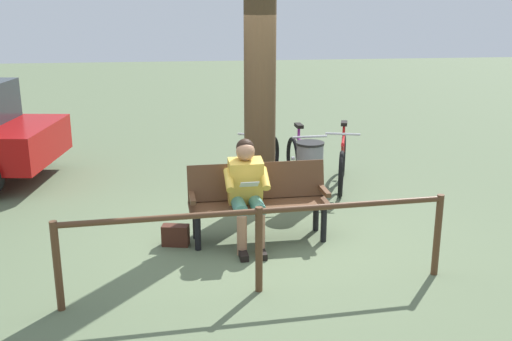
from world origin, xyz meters
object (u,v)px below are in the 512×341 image
at_px(handbag, 176,235).
at_px(litter_bin, 309,174).
at_px(person_reading, 247,188).
at_px(tree_trunk, 260,50).
at_px(bicycle_green, 301,166).
at_px(bicycle_red, 263,164).
at_px(bicycle_silver, 342,162).
at_px(bench, 258,196).

xyz_separation_m(handbag, litter_bin, (-1.78, -1.18, 0.31)).
distance_m(person_reading, handbag, 0.97).
xyz_separation_m(person_reading, handbag, (0.81, -0.05, -0.54)).
xyz_separation_m(person_reading, tree_trunk, (-0.30, -1.21, 1.40)).
bearing_deg(bicycle_green, handbag, -47.74).
xyz_separation_m(handbag, bicycle_red, (-1.27, -2.01, 0.24)).
xyz_separation_m(bicycle_silver, bicycle_green, (0.63, 0.09, 0.00)).
distance_m(bicycle_silver, bicycle_red, 1.17).
bearing_deg(bicycle_green, bicycle_red, -109.82).
height_order(handbag, bicycle_silver, bicycle_silver).
bearing_deg(bench, bicycle_green, -118.80).
bearing_deg(tree_trunk, litter_bin, -178.17).
bearing_deg(bicycle_green, tree_trunk, -48.79).
bearing_deg(person_reading, bicycle_green, -120.35).
bearing_deg(handbag, tree_trunk, -133.69).
distance_m(bench, bicycle_silver, 2.35).
xyz_separation_m(bench, litter_bin, (-0.83, -1.06, -0.07)).
bearing_deg(bicycle_silver, bench, -22.54).
height_order(tree_trunk, litter_bin, tree_trunk).
relative_size(bicycle_green, bicycle_red, 1.08).
height_order(bench, tree_trunk, tree_trunk).
distance_m(person_reading, tree_trunk, 1.88).
height_order(bench, litter_bin, bench).
distance_m(tree_trunk, bicycle_silver, 2.30).
height_order(tree_trunk, bicycle_silver, tree_trunk).
xyz_separation_m(person_reading, bicycle_green, (-1.00, -1.90, -0.31)).
distance_m(bicycle_silver, bicycle_green, 0.64).
xyz_separation_m(tree_trunk, bicycle_silver, (-1.33, -0.78, -1.71)).
relative_size(bench, bicycle_red, 1.04).
relative_size(person_reading, bicycle_green, 0.71).
bearing_deg(tree_trunk, bicycle_green, -135.38).
bearing_deg(litter_bin, bicycle_red, -57.92).
xyz_separation_m(tree_trunk, bicycle_red, (-0.16, -0.85, -1.71)).
height_order(bench, bicycle_red, bicycle_red).
height_order(tree_trunk, bicycle_red, tree_trunk).
bearing_deg(bicycle_red, bicycle_silver, 110.83).
height_order(handbag, bicycle_red, bicycle_red).
relative_size(person_reading, bicycle_silver, 0.74).
height_order(tree_trunk, bicycle_green, tree_trunk).
bearing_deg(litter_bin, bicycle_silver, -130.91).
xyz_separation_m(person_reading, litter_bin, (-0.98, -1.23, -0.23)).
relative_size(bicycle_silver, bicycle_green, 0.97).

